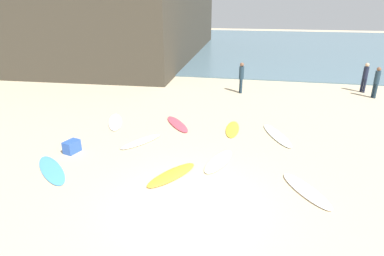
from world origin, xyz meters
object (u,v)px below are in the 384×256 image
at_px(surfboard_3, 115,122).
at_px(surfboard_6, 141,141).
at_px(beachgoer_near, 241,76).
at_px(surfboard_7, 52,170).
at_px(surfboard_0, 306,190).
at_px(beachgoer_far, 377,81).
at_px(surfboard_4, 232,129).
at_px(beachgoer_mid, 365,76).
at_px(beach_cooler, 72,147).
at_px(surfboard_5, 177,124).
at_px(surfboard_2, 172,175).
at_px(surfboard_1, 219,161).
at_px(surfboard_8, 277,135).

xyz_separation_m(surfboard_3, surfboard_6, (1.89, -1.82, 0.00)).
height_order(surfboard_6, beachgoer_near, beachgoer_near).
bearing_deg(surfboard_7, surfboard_0, -43.57).
height_order(surfboard_6, surfboard_7, surfboard_6).
distance_m(surfboard_0, surfboard_7, 7.82).
bearing_deg(surfboard_6, beachgoer_far, -111.27).
distance_m(surfboard_0, surfboard_4, 4.99).
relative_size(beachgoer_mid, beach_cooler, 3.15).
height_order(surfboard_3, surfboard_5, surfboard_5).
bearing_deg(surfboard_4, surfboard_0, 118.70).
xyz_separation_m(surfboard_2, beachgoer_mid, (8.48, 11.89, 0.93)).
bearing_deg(surfboard_5, surfboard_1, 91.23).
bearing_deg(surfboard_7, surfboard_6, 6.64).
bearing_deg(surfboard_4, beachgoer_far, -139.46).
bearing_deg(surfboard_8, beach_cooler, 1.69).
bearing_deg(surfboard_4, surfboard_8, 168.72).
distance_m(surfboard_2, surfboard_5, 4.43).
relative_size(surfboard_2, beachgoer_far, 1.15).
distance_m(surfboard_0, surfboard_3, 8.71).
height_order(surfboard_5, beachgoer_mid, beachgoer_mid).
xyz_separation_m(beachgoer_near, beachgoer_far, (7.36, 0.47, -0.04)).
bearing_deg(surfboard_7, beachgoer_near, 17.48).
xyz_separation_m(surfboard_3, surfboard_4, (5.20, 0.21, -0.01)).
relative_size(surfboard_2, beachgoer_near, 1.11).
bearing_deg(beachgoer_near, surfboard_8, 0.08).
xyz_separation_m(surfboard_1, beachgoer_mid, (7.18, 10.68, 0.93)).
xyz_separation_m(surfboard_1, surfboard_2, (-1.30, -1.21, 0.00)).
bearing_deg(surfboard_7, surfboard_2, -39.53).
distance_m(surfboard_5, beachgoer_near, 6.45).
height_order(beachgoer_far, beach_cooler, beachgoer_far).
relative_size(surfboard_8, beach_cooler, 4.48).
height_order(surfboard_3, beachgoer_near, beachgoer_near).
relative_size(surfboard_1, beach_cooler, 3.46).
xyz_separation_m(surfboard_5, beach_cooler, (-2.99, -3.44, 0.18)).
xyz_separation_m(surfboard_0, beachgoer_far, (4.79, 10.81, 0.92)).
bearing_deg(beachgoer_far, surfboard_5, -73.25).
bearing_deg(surfboard_1, surfboard_8, 69.81).
height_order(surfboard_1, surfboard_4, surfboard_1).
xyz_separation_m(surfboard_2, beachgoer_near, (1.40, 10.27, 0.96)).
height_order(surfboard_6, beachgoer_mid, beachgoer_mid).
bearing_deg(surfboard_0, surfboard_5, -73.12).
distance_m(surfboard_8, beachgoer_far, 8.78).
height_order(surfboard_4, surfboard_8, surfboard_8).
height_order(surfboard_2, beachgoer_far, beachgoer_far).
distance_m(surfboard_4, surfboard_6, 3.88).
distance_m(surfboard_3, surfboard_8, 7.01).
distance_m(surfboard_1, surfboard_3, 5.76).
xyz_separation_m(surfboard_6, beachgoer_far, (10.59, 8.51, 0.92)).
bearing_deg(beach_cooler, surfboard_0, -6.95).
distance_m(surfboard_7, beachgoer_far, 16.89).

